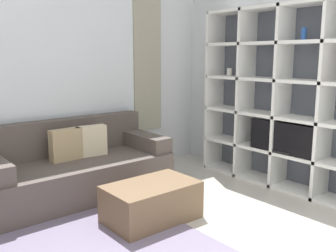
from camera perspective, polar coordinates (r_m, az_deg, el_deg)
The scene contains 5 objects.
wall_back at distance 4.46m, azimuth -18.43°, elevation 8.22°, with size 5.70×0.11×2.70m.
wall_right at distance 4.65m, azimuth 17.74°, elevation 8.25°, with size 0.07×4.39×2.70m, color silver.
shelving_unit at distance 4.47m, azimuth 17.24°, elevation 3.93°, with size 0.35×2.13×2.06m.
couch_main at distance 4.23m, azimuth -13.95°, elevation -6.31°, with size 2.00×0.89×0.80m.
ottoman at distance 3.52m, azimuth -2.52°, elevation -11.50°, with size 0.84×0.52×0.35m.
Camera 1 is at (-1.62, -0.93, 1.51)m, focal length 40.00 mm.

